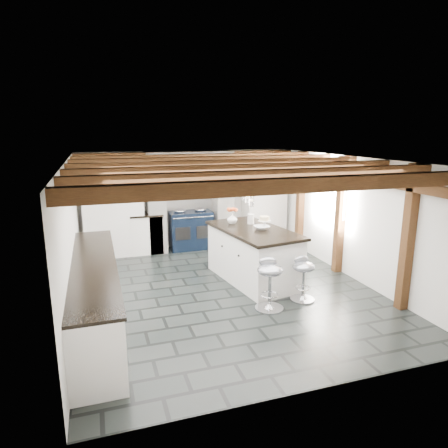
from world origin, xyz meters
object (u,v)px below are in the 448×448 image
object	(u,v)px
kitchen_island	(253,254)
bar_stool_near	(303,274)
range_cooker	(191,229)
bar_stool_far	(270,278)

from	to	relation	value
kitchen_island	bar_stool_near	size ratio (longest dim) A/B	2.87
range_cooker	kitchen_island	bearing A→B (deg)	-75.16
range_cooker	bar_stool_near	world-z (taller)	range_cooker
range_cooker	bar_stool_near	bearing A→B (deg)	-73.02
kitchen_island	bar_stool_near	world-z (taller)	kitchen_island
bar_stool_near	kitchen_island	bearing A→B (deg)	112.72
bar_stool_near	bar_stool_far	bearing A→B (deg)	-166.30
kitchen_island	bar_stool_near	xyz separation A→B (m)	(0.44, -1.12, -0.04)
range_cooker	kitchen_island	size ratio (longest dim) A/B	0.46
range_cooker	kitchen_island	world-z (taller)	kitchen_island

